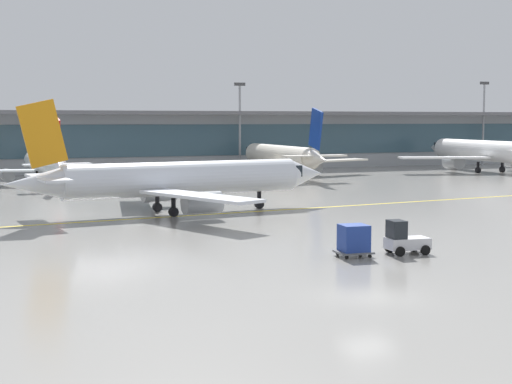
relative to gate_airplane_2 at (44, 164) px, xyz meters
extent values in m
plane|color=gray|center=(8.25, -69.53, -2.61)|extent=(400.00, 400.00, 0.00)
cube|color=yellow|center=(8.71, -37.40, -2.60)|extent=(109.32, 12.89, 0.01)
cube|color=#9EA3A8|center=(8.25, 21.79, 1.89)|extent=(207.96, 8.00, 9.00)
cube|color=#385666|center=(8.25, 17.71, 2.34)|extent=(199.64, 0.16, 5.04)
cube|color=slate|center=(8.25, 20.29, 6.69)|extent=(216.28, 11.00, 0.60)
cylinder|color=white|center=(-0.02, 0.34, 0.09)|extent=(3.65, 18.96, 2.62)
cone|color=white|center=(-0.62, 11.31, 0.09)|extent=(2.66, 3.27, 2.49)
cube|color=black|center=(-0.51, 9.22, 0.41)|extent=(2.17, 2.46, 0.92)
cone|color=white|center=(0.61, -11.16, 0.09)|extent=(2.45, 4.30, 2.22)
cylinder|color=#999EA3|center=(-4.53, -0.30, -1.36)|extent=(1.77, 2.86, 1.62)
cube|color=white|center=(6.75, -0.83, -0.63)|extent=(10.99, 5.87, 0.22)
cylinder|color=#999EA3|center=(4.54, 0.20, -1.36)|extent=(1.77, 2.86, 1.62)
cube|color=red|center=(0.57, -10.33, 3.63)|extent=(0.47, 3.54, 4.93)
cube|color=white|center=(-1.37, -10.12, 0.48)|extent=(3.94, 2.06, 0.18)
cube|color=white|center=(2.47, -9.91, 0.48)|extent=(3.94, 2.06, 0.18)
cylinder|color=black|center=(-0.38, 6.92, -1.92)|extent=(0.34, 0.34, 1.39)
cylinder|color=black|center=(-0.38, 6.92, -2.26)|extent=(0.46, 0.72, 0.69)
cylinder|color=black|center=(-1.70, -1.30, -1.92)|extent=(0.34, 0.34, 1.39)
cylinder|color=black|center=(-1.70, -1.30, -2.26)|extent=(0.46, 0.72, 0.69)
cylinder|color=black|center=(1.83, -1.10, -1.92)|extent=(0.34, 0.34, 1.39)
cylinder|color=black|center=(1.83, -1.10, -2.26)|extent=(0.46, 0.72, 0.69)
cylinder|color=silver|center=(33.56, 2.43, 0.43)|extent=(3.02, 21.24, 2.95)
cone|color=silver|center=(33.52, 14.81, 0.43)|extent=(2.81, 3.55, 2.80)
cube|color=black|center=(33.53, 12.45, 0.79)|extent=(2.31, 2.66, 1.03)
cone|color=silver|center=(33.61, -10.54, 0.43)|extent=(2.52, 4.73, 2.51)
cube|color=silver|center=(26.02, 0.67, -0.38)|extent=(12.44, 5.98, 0.24)
cylinder|color=#999EA3|center=(28.45, 1.98, -1.20)|extent=(1.83, 3.13, 1.82)
cube|color=silver|center=(41.11, 0.72, -0.38)|extent=(12.43, 6.06, 0.24)
cylinder|color=#999EA3|center=(38.68, 2.01, -1.20)|extent=(1.83, 3.13, 1.82)
cube|color=navy|center=(33.61, -9.60, 4.42)|extent=(0.33, 3.98, 5.55)
cube|color=silver|center=(31.44, -9.26, 0.87)|extent=(4.34, 2.10, 0.21)
cube|color=silver|center=(35.77, -9.25, 0.87)|extent=(4.34, 2.10, 0.21)
cylinder|color=black|center=(33.54, 9.86, -1.83)|extent=(0.38, 0.38, 1.56)
cylinder|color=black|center=(33.54, 9.86, -2.22)|extent=(0.48, 0.78, 0.78)
cylinder|color=black|center=(31.57, 0.69, -1.83)|extent=(0.38, 0.38, 1.56)
cylinder|color=black|center=(31.57, 0.69, -2.22)|extent=(0.48, 0.78, 0.78)
cylinder|color=black|center=(35.56, 0.70, -1.83)|extent=(0.38, 0.38, 1.56)
cylinder|color=black|center=(35.56, 0.70, -2.22)|extent=(0.48, 0.78, 0.78)
cylinder|color=white|center=(67.13, -0.32, 0.75)|extent=(4.26, 23.64, 3.27)
cone|color=white|center=(67.71, 13.40, 0.75)|extent=(3.27, 4.05, 3.10)
cube|color=black|center=(67.60, 10.78, 1.16)|extent=(2.67, 3.05, 1.14)
cube|color=white|center=(58.70, -1.88, -0.14)|extent=(13.74, 7.18, 0.27)
cylinder|color=#999EA3|center=(61.45, -0.56, -1.05)|extent=(2.16, 3.54, 2.02)
cylinder|color=black|center=(67.48, 7.91, -1.74)|extent=(0.42, 0.42, 1.73)
cylinder|color=black|center=(67.48, 7.91, -2.18)|extent=(0.56, 0.89, 0.86)
cylinder|color=black|center=(64.84, -2.14, -1.74)|extent=(0.42, 0.42, 1.73)
cylinder|color=black|center=(64.84, -2.14, -2.18)|extent=(0.56, 0.89, 0.86)
cylinder|color=black|center=(69.26, -2.33, -1.74)|extent=(0.42, 0.42, 1.73)
cylinder|color=black|center=(69.26, -2.33, -2.18)|extent=(0.56, 0.89, 0.86)
cylinder|color=silver|center=(8.71, -35.40, 0.46)|extent=(21.65, 5.41, 2.98)
cone|color=silver|center=(21.15, -33.97, 0.46)|extent=(3.88, 3.22, 2.83)
cube|color=black|center=(18.78, -34.24, 0.83)|extent=(2.93, 2.61, 1.04)
cone|color=silver|center=(-4.31, -36.89, 0.46)|extent=(5.03, 3.06, 2.53)
cube|color=silver|center=(6.10, -28.02, -0.36)|extent=(4.79, 12.56, 0.25)
cylinder|color=#999EA3|center=(7.69, -30.31, -1.19)|extent=(3.34, 2.19, 1.84)
cube|color=silver|center=(7.84, -43.17, -0.36)|extent=(7.30, 12.41, 0.25)
cylinder|color=#999EA3|center=(8.87, -40.58, -1.19)|extent=(3.34, 2.19, 1.84)
cube|color=orange|center=(-3.36, -36.78, 4.49)|extent=(4.03, 0.77, 5.61)
cube|color=silver|center=(-3.27, -34.56, 0.91)|extent=(2.59, 4.59, 0.21)
cube|color=silver|center=(-2.77, -38.92, 0.91)|extent=(2.59, 4.59, 0.21)
cylinder|color=black|center=(16.17, -34.54, -1.82)|extent=(0.39, 0.39, 1.58)
cylinder|color=black|center=(16.17, -34.54, -2.21)|extent=(0.84, 0.57, 0.79)
cylinder|color=black|center=(6.74, -33.59, -1.82)|extent=(0.39, 0.39, 1.58)
cylinder|color=black|center=(6.74, -33.59, -2.21)|extent=(0.84, 0.57, 0.79)
cylinder|color=black|center=(7.20, -37.60, -1.82)|extent=(0.39, 0.39, 1.58)
cylinder|color=black|center=(7.20, -37.60, -2.21)|extent=(0.84, 0.57, 0.79)
cube|color=silver|center=(16.13, -60.26, -1.96)|extent=(2.70, 1.59, 0.70)
cube|color=#1E2328|center=(15.39, -60.20, -1.06)|extent=(0.99, 1.30, 1.10)
cylinder|color=black|center=(17.03, -59.62, -2.31)|extent=(0.61, 0.26, 0.60)
cylinder|color=black|center=(16.93, -61.02, -2.31)|extent=(0.61, 0.26, 0.60)
cylinder|color=black|center=(15.34, -59.50, -2.31)|extent=(0.61, 0.26, 0.60)
cylinder|color=black|center=(15.23, -60.89, -2.31)|extent=(0.61, 0.26, 0.60)
cube|color=#595B60|center=(12.57, -59.99, -2.33)|extent=(2.21, 1.75, 0.12)
cube|color=navy|center=(12.57, -59.99, -1.47)|extent=(1.71, 1.62, 1.60)
cylinder|color=black|center=(13.37, -59.35, -2.50)|extent=(0.23, 0.12, 0.22)
cylinder|color=black|center=(13.26, -60.74, -2.50)|extent=(0.23, 0.12, 0.22)
cylinder|color=black|center=(11.87, -59.24, -2.50)|extent=(0.23, 0.12, 0.22)
cylinder|color=black|center=(11.77, -60.63, -2.50)|extent=(0.23, 0.12, 0.22)
cylinder|color=gray|center=(31.89, 15.41, 4.20)|extent=(0.36, 0.36, 13.62)
cube|color=#3F3F42|center=(31.89, 15.41, 11.26)|extent=(1.80, 0.30, 0.50)
cylinder|color=gray|center=(79.16, 15.70, 4.69)|extent=(0.36, 0.36, 14.60)
cube|color=#3F3F42|center=(79.16, 15.70, 12.24)|extent=(1.80, 0.30, 0.50)
camera|label=1|loc=(-8.93, -100.37, 5.62)|focal=53.54mm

